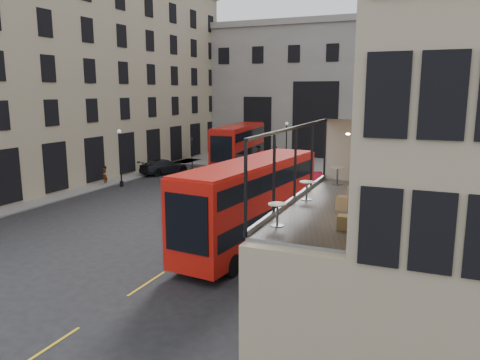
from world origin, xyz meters
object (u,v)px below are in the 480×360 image
at_px(street_lamp_b, 286,148).
at_px(cafe_chair_a, 345,221).
at_px(car_c, 164,167).
at_px(pedestrian_d, 348,164).
at_px(pedestrian_c, 285,164).
at_px(cafe_chair_d, 370,182).
at_px(traffic_light_near, 259,186).
at_px(pedestrian_e, 105,175).
at_px(traffic_light_far, 192,150).
at_px(cafe_table_near, 277,211).
at_px(cafe_table_far, 337,173).
at_px(cyclist, 172,203).
at_px(cafe_table_mid, 307,188).
at_px(car_a, 201,205).
at_px(bicycle, 187,209).
at_px(pedestrian_a, 229,159).
at_px(cafe_chair_b, 344,202).
at_px(pedestrian_b, 275,153).
at_px(car_b, 315,180).
at_px(bus_near, 251,199).
at_px(bus_far, 239,144).
at_px(cafe_chair_c, 366,195).
at_px(street_lamp_a, 121,161).

bearing_deg(street_lamp_b, cafe_chair_a, -69.97).
bearing_deg(car_c, pedestrian_d, -129.59).
relative_size(pedestrian_c, cafe_chair_d, 1.82).
bearing_deg(traffic_light_near, car_c, 140.14).
relative_size(street_lamp_b, pedestrian_e, 2.97).
height_order(traffic_light_far, cafe_table_near, cafe_table_near).
height_order(cafe_table_far, cafe_chair_d, cafe_chair_d).
bearing_deg(cyclist, cafe_table_mid, -150.99).
height_order(traffic_light_near, street_lamp_b, street_lamp_b).
distance_m(car_a, cafe_table_mid, 16.61).
height_order(bicycle, pedestrian_a, pedestrian_a).
bearing_deg(cafe_chair_b, street_lamp_b, 110.60).
relative_size(pedestrian_b, cafe_chair_a, 2.19).
xyz_separation_m(car_c, cafe_table_near, (22.48, -28.88, 4.29)).
bearing_deg(cafe_chair_b, car_b, 106.12).
distance_m(pedestrian_b, cafe_chair_a, 46.18).
bearing_deg(pedestrian_b, car_c, 177.65).
distance_m(street_lamp_b, pedestrian_b, 6.81).
xyz_separation_m(traffic_light_far, car_b, (14.71, -3.33, -1.74)).
xyz_separation_m(car_c, pedestrian_a, (4.20, 7.81, -0.03)).
bearing_deg(pedestrian_d, car_c, 107.47).
xyz_separation_m(car_a, pedestrian_b, (-3.78, 27.67, 0.22)).
height_order(bus_near, pedestrian_a, bus_near).
bearing_deg(bus_near, car_b, 92.54).
xyz_separation_m(traffic_light_far, pedestrian_b, (5.67, 11.75, -1.52)).
height_order(car_b, pedestrian_d, pedestrian_d).
height_order(bus_far, pedestrian_a, bus_far).
bearing_deg(bus_near, car_c, 133.27).
height_order(pedestrian_d, cafe_chair_d, cafe_chair_d).
distance_m(car_a, cafe_chair_c, 17.56).
bearing_deg(pedestrian_a, car_c, -111.47).
distance_m(pedestrian_a, cafe_chair_b, 39.41).
bearing_deg(pedestrian_d, cafe_chair_c, -179.26).
relative_size(pedestrian_a, pedestrian_c, 0.89).
height_order(pedestrian_a, cafe_table_near, cafe_table_near).
bearing_deg(car_c, pedestrian_c, -129.02).
height_order(street_lamp_b, car_a, street_lamp_b).
relative_size(street_lamp_a, cafe_chair_a, 6.42).
distance_m(cafe_table_mid, cafe_chair_a, 4.05).
bearing_deg(cafe_table_far, cafe_chair_d, -11.82).
bearing_deg(cafe_table_near, cafe_chair_c, 66.05).
height_order(street_lamp_a, pedestrian_e, street_lamp_a).
bearing_deg(cafe_chair_c, cafe_chair_b, -106.39).
relative_size(street_lamp_a, car_b, 1.29).
distance_m(cafe_table_far, cafe_chair_c, 3.22).
height_order(street_lamp_a, pedestrian_b, street_lamp_a).
distance_m(traffic_light_far, cafe_table_far, 32.01).
height_order(car_c, pedestrian_b, pedestrian_b).
bearing_deg(car_a, bicycle, -112.35).
distance_m(street_lamp_a, cyclist, 12.05).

